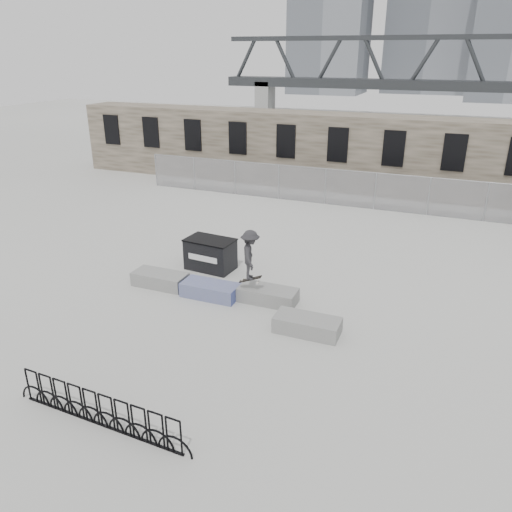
{
  "coord_description": "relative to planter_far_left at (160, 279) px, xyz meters",
  "views": [
    {
      "loc": [
        6.61,
        -14.06,
        7.99
      ],
      "look_at": [
        0.52,
        0.97,
        1.3
      ],
      "focal_mm": 35.0,
      "sensor_mm": 36.0,
      "label": 1
    }
  ],
  "objects": [
    {
      "name": "stone_wall",
      "position": [
        2.85,
        16.3,
        1.98
      ],
      "size": [
        36.0,
        2.58,
        4.5
      ],
      "color": "brown",
      "rests_on": "ground"
    },
    {
      "name": "planter_center_right",
      "position": [
        4.11,
        0.29,
        0.0
      ],
      "size": [
        2.0,
        0.9,
        0.5
      ],
      "color": "gray",
      "rests_on": "ground"
    },
    {
      "name": "ground",
      "position": [
        2.85,
        0.06,
        -0.27
      ],
      "size": [
        120.0,
        120.0,
        0.0
      ],
      "primitive_type": "plane",
      "color": "beige",
      "rests_on": "ground"
    },
    {
      "name": "chainlink_fence",
      "position": [
        2.85,
        12.56,
        0.76
      ],
      "size": [
        22.06,
        0.06,
        2.02
      ],
      "color": "gray",
      "rests_on": "ground"
    },
    {
      "name": "planter_offset",
      "position": [
        5.94,
        -1.15,
        0.0
      ],
      "size": [
        2.0,
        0.9,
        0.5
      ],
      "color": "gray",
      "rests_on": "ground"
    },
    {
      "name": "planter_center_left",
      "position": [
        2.1,
        -0.1,
        0.0
      ],
      "size": [
        2.0,
        0.9,
        0.5
      ],
      "color": "navy",
      "rests_on": "ground"
    },
    {
      "name": "skateboarder",
      "position": [
        3.57,
        0.03,
        1.47
      ],
      "size": [
        1.02,
        1.26,
        1.88
      ],
      "rotation": [
        0.0,
        0.0,
        1.99
      ],
      "color": "#2A292C",
      "rests_on": "ground"
    },
    {
      "name": "dumpster",
      "position": [
        1.02,
        2.08,
        0.35
      ],
      "size": [
        1.97,
        1.3,
        1.24
      ],
      "rotation": [
        0.0,
        0.0,
        -0.09
      ],
      "color": "black",
      "rests_on": "ground"
    },
    {
      "name": "planter_far_left",
      "position": [
        0.0,
        0.0,
        0.0
      ],
      "size": [
        2.0,
        0.9,
        0.5
      ],
      "color": "gray",
      "rests_on": "ground"
    },
    {
      "name": "truss_bridge",
      "position": [
        12.85,
        55.06,
        3.86
      ],
      "size": [
        70.0,
        3.0,
        9.8
      ],
      "color": "#2D3033",
      "rests_on": "ground"
    },
    {
      "name": "bike_rack",
      "position": [
        2.72,
        -6.88,
        0.16
      ],
      "size": [
        4.94,
        0.29,
        0.9
      ],
      "rotation": [
        0.0,
        0.0,
        -0.05
      ],
      "color": "black",
      "rests_on": "ground"
    }
  ]
}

